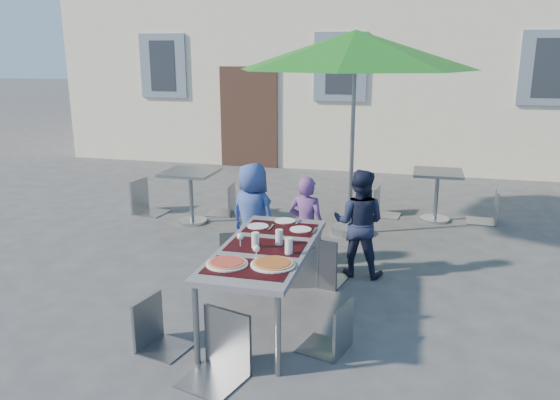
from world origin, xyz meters
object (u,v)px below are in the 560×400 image
(child_0, at_px, (253,216))
(chair_2, at_px, (321,230))
(pizza_near_left, at_px, (227,263))
(bg_chair_l_0, at_px, (144,176))
(chair_1, at_px, (303,241))
(chair_5, at_px, (219,308))
(patio_umbrella, at_px, (355,51))
(cafe_table_0, at_px, (191,186))
(dining_table, at_px, (266,252))
(child_1, at_px, (306,226))
(bg_chair_l_1, at_px, (383,185))
(chair_3, at_px, (154,295))
(pizza_near_right, at_px, (273,264))
(chair_0, at_px, (239,223))
(child_2, at_px, (359,223))
(cafe_table_1, at_px, (437,187))
(bg_chair_r_0, at_px, (225,182))
(bg_chair_r_1, at_px, (491,186))
(chair_4, at_px, (334,298))

(child_0, xyz_separation_m, chair_2, (0.87, -0.34, -0.00))
(pizza_near_left, height_order, bg_chair_l_0, bg_chair_l_0)
(chair_1, bearing_deg, chair_5, -98.01)
(patio_umbrella, bearing_deg, cafe_table_0, -178.51)
(dining_table, relative_size, child_1, 1.60)
(child_0, height_order, cafe_table_0, child_0)
(child_0, relative_size, cafe_table_0, 1.57)
(bg_chair_l_0, height_order, bg_chair_l_1, bg_chair_l_0)
(dining_table, relative_size, chair_3, 2.18)
(pizza_near_right, xyz_separation_m, cafe_table_0, (-2.12, 3.18, -0.21))
(patio_umbrella, relative_size, bg_chair_l_0, 3.07)
(chair_3, relative_size, bg_chair_l_0, 0.83)
(child_1, xyz_separation_m, chair_0, (-0.74, -0.20, 0.04))
(child_2, height_order, bg_chair_l_0, child_2)
(chair_1, distance_m, cafe_table_1, 3.19)
(chair_2, xyz_separation_m, bg_chair_r_0, (-1.93, 2.31, -0.09))
(bg_chair_r_1, bearing_deg, bg_chair_l_1, -179.92)
(child_1, bearing_deg, bg_chair_r_1, -123.11)
(child_0, relative_size, chair_0, 1.20)
(child_1, bearing_deg, pizza_near_right, 99.70)
(chair_2, bearing_deg, patio_umbrella, 87.21)
(chair_5, bearing_deg, child_0, 100.62)
(child_2, bearing_deg, chair_3, 58.87)
(chair_3, height_order, bg_chair_l_0, bg_chair_l_0)
(pizza_near_right, distance_m, chair_2, 1.43)
(pizza_near_right, distance_m, child_1, 1.68)
(chair_5, distance_m, bg_chair_l_0, 4.88)
(chair_2, distance_m, bg_chair_r_0, 3.02)
(chair_3, xyz_separation_m, chair_5, (0.68, -0.27, 0.09))
(cafe_table_1, height_order, bg_chair_l_1, bg_chair_l_1)
(patio_umbrella, height_order, bg_chair_l_0, patio_umbrella)
(child_2, bearing_deg, chair_0, 19.15)
(child_1, xyz_separation_m, cafe_table_0, (-2.06, 1.51, -0.01))
(pizza_near_left, distance_m, chair_0, 1.61)
(child_0, relative_size, bg_chair_r_1, 1.31)
(chair_2, bearing_deg, cafe_table_1, 65.39)
(chair_4, distance_m, chair_5, 0.99)
(patio_umbrella, bearing_deg, bg_chair_r_0, 166.34)
(bg_chair_l_0, bearing_deg, chair_3, -60.99)
(child_0, relative_size, patio_umbrella, 0.40)
(child_0, distance_m, patio_umbrella, 2.58)
(chair_5, relative_size, bg_chair_r_0, 1.09)
(bg_chair_r_0, relative_size, cafe_table_1, 1.18)
(dining_table, height_order, pizza_near_right, pizza_near_right)
(cafe_table_1, xyz_separation_m, bg_chair_l_1, (-0.80, 0.09, -0.04))
(pizza_near_left, height_order, cafe_table_1, pizza_near_left)
(pizza_near_right, height_order, bg_chair_l_1, bg_chair_l_1)
(child_2, relative_size, chair_5, 1.24)
(chair_2, height_order, cafe_table_0, chair_2)
(chair_2, bearing_deg, cafe_table_0, 142.27)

